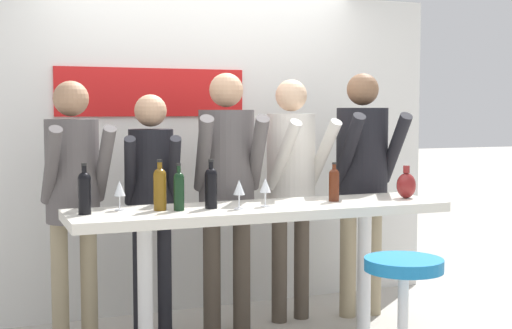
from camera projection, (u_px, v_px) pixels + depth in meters
The scene contains 17 objects.
back_wall at pixel (200, 150), 5.57m from camera, with size 3.98×0.12×2.48m.
tasting_table at pixel (261, 229), 4.43m from camera, with size 2.38×0.61×0.96m.
bar_stool at pixel (403, 301), 3.97m from camera, with size 0.46×0.46×0.73m.
person_far_left at pixel (73, 183), 4.55m from camera, with size 0.44×0.56×1.74m.
person_left at pixel (151, 186), 4.78m from camera, with size 0.42×0.54×1.66m.
person_center_left at pixel (227, 173), 4.93m from camera, with size 0.52×0.63×1.81m.
person_center at pixel (292, 171), 5.19m from camera, with size 0.47×0.59×1.77m.
person_center_right at pixel (362, 167), 5.31m from camera, with size 0.49×0.60×1.83m.
wine_bottle_0 at pixel (334, 183), 4.62m from camera, with size 0.07×0.07×0.26m.
wine_bottle_1 at pixel (211, 186), 4.29m from camera, with size 0.08×0.08×0.30m.
wine_bottle_2 at pixel (160, 187), 4.21m from camera, with size 0.08×0.08×0.30m.
wine_bottle_3 at pixel (84, 191), 4.04m from camera, with size 0.07×0.07×0.29m.
wine_bottle_4 at pixel (179, 189), 4.20m from camera, with size 0.06×0.06×0.28m.
wine_glass_0 at pixel (239, 188), 4.25m from camera, with size 0.07×0.07×0.18m.
wine_glass_1 at pixel (119, 189), 4.20m from camera, with size 0.07×0.07×0.18m.
wine_glass_2 at pixel (265, 186), 4.37m from camera, with size 0.07×0.07×0.18m.
decorative_vase at pixel (406, 185), 4.79m from camera, with size 0.13×0.13×0.22m.
Camera 1 is at (-1.66, -4.06, 1.55)m, focal length 50.00 mm.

